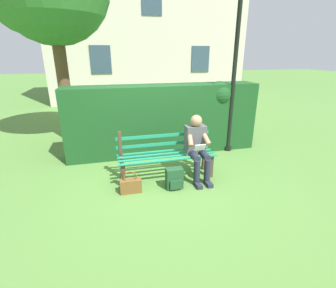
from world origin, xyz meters
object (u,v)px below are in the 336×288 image
Objects in this scene: person_seated at (197,146)px; backpack at (174,179)px; park_bench at (166,155)px; handbag at (131,185)px; lamp_post at (236,56)px.

person_seated is 3.18× the size of backpack.
park_bench is 0.91m from handbag.
backpack is 0.77m from handbag.
park_bench reaches higher than handbag.
handbag is at bearing 31.48° from park_bench.
park_bench is 2.71m from lamp_post.
backpack is 3.07m from lamp_post.
park_bench is 0.50× the size of lamp_post.
lamp_post is at bearing -137.45° from person_seated.
park_bench is at bearing -16.80° from person_seated.
lamp_post reaches higher than backpack.
handbag is (1.29, 0.28, -0.51)m from person_seated.
lamp_post is at bearing -151.58° from park_bench.
lamp_post is (-1.26, -1.15, 1.56)m from person_seated.
lamp_post is at bearing -140.51° from backpack.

